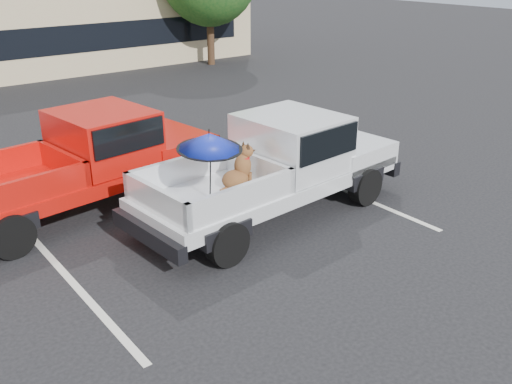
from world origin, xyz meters
TOP-DOWN VIEW (x-y plane):
  - ground at (0.00, 0.00)m, footprint 90.00×90.00m
  - stripe_left at (-3.00, 2.00)m, footprint 0.12×5.00m
  - stripe_right at (3.00, 2.00)m, footprint 0.12×5.00m
  - silver_pickup at (1.31, 2.02)m, footprint 5.82×2.44m
  - red_pickup at (-1.34, 4.55)m, footprint 5.90×2.66m

SIDE VIEW (x-z plane):
  - ground at x=0.00m, z-range 0.00..0.00m
  - stripe_left at x=-3.00m, z-range 0.00..0.01m
  - stripe_right at x=3.00m, z-range 0.00..0.01m
  - red_pickup at x=-1.34m, z-range 0.09..1.97m
  - silver_pickup at x=1.31m, z-range 0.02..2.08m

